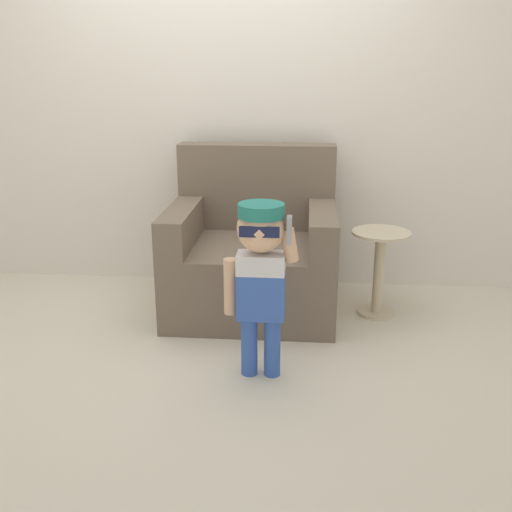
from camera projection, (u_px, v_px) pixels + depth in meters
The scene contains 5 objects.
ground_plane at pixel (211, 322), 3.70m from camera, with size 10.00×10.00×0.00m, color beige.
wall_back at pixel (225, 98), 4.04m from camera, with size 10.00×0.05×2.60m.
armchair at pixel (253, 255), 3.83m from camera, with size 1.03×0.91×1.02m.
person_child at pixel (261, 264), 2.90m from camera, with size 0.37×0.27×0.90m.
side_table at pixel (379, 265), 3.72m from camera, with size 0.36×0.36×0.54m.
Camera 1 is at (0.56, -3.36, 1.53)m, focal length 42.00 mm.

